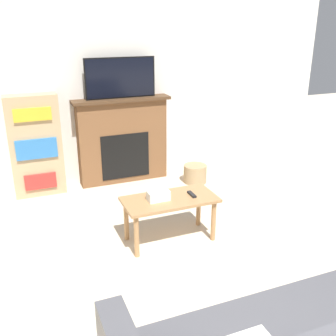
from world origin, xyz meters
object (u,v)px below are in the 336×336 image
tv (121,78)px  bookshelf (36,146)px  fireplace (123,140)px  coffee_table (170,205)px  storage_basket (195,174)px

tv → bookshelf: tv is taller
fireplace → tv: size_ratio=1.41×
fireplace → tv: tv is taller
tv → coffee_table: size_ratio=0.99×
fireplace → tv: 0.86m
coffee_table → storage_basket: size_ratio=2.92×
coffee_table → storage_basket: (0.94, 1.33, -0.28)m
tv → storage_basket: 1.68m
tv → storage_basket: size_ratio=2.90×
storage_basket → bookshelf: bearing=168.3°
coffee_table → storage_basket: 1.66m
coffee_table → bookshelf: 2.12m
tv → coffee_table: tv is taller
bookshelf → storage_basket: size_ratio=4.02×
fireplace → bookshelf: bookshelf is taller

